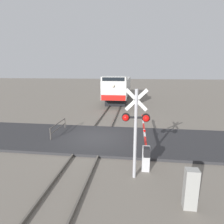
# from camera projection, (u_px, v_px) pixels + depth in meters

# --- Properties ---
(ground_plane) EXTENTS (160.00, 160.00, 0.00)m
(ground_plane) POSITION_uv_depth(u_px,v_px,m) (95.00, 140.00, 13.00)
(ground_plane) COLOR slate
(rail_track_left) EXTENTS (0.08, 80.00, 0.15)m
(rail_track_left) POSITION_uv_depth(u_px,v_px,m) (85.00, 138.00, 13.07)
(rail_track_left) COLOR #59544C
(rail_track_left) RESTS_ON ground_plane
(rail_track_right) EXTENTS (0.08, 80.00, 0.15)m
(rail_track_right) POSITION_uv_depth(u_px,v_px,m) (106.00, 139.00, 12.89)
(rail_track_right) COLOR #59544C
(rail_track_right) RESTS_ON ground_plane
(road_surface) EXTENTS (36.00, 5.31, 0.16)m
(road_surface) POSITION_uv_depth(u_px,v_px,m) (95.00, 139.00, 12.98)
(road_surface) COLOR #2D2D30
(road_surface) RESTS_ON ground_plane
(locomotive) EXTENTS (3.09, 14.61, 3.87)m
(locomotive) POSITION_uv_depth(u_px,v_px,m) (119.00, 87.00, 29.06)
(locomotive) COLOR black
(locomotive) RESTS_ON ground_plane
(crossing_signal) EXTENTS (1.18, 0.33, 4.02)m
(crossing_signal) POSITION_uv_depth(u_px,v_px,m) (136.00, 125.00, 7.92)
(crossing_signal) COLOR #ADADB2
(crossing_signal) RESTS_ON ground_plane
(crossing_gate) EXTENTS (0.36, 7.14, 1.33)m
(crossing_gate) POSITION_uv_depth(u_px,v_px,m) (145.00, 145.00, 9.93)
(crossing_gate) COLOR silver
(crossing_gate) RESTS_ON ground_plane
(utility_cabinet) EXTENTS (0.45, 0.36, 1.48)m
(utility_cabinet) POSITION_uv_depth(u_px,v_px,m) (191.00, 189.00, 6.47)
(utility_cabinet) COLOR #999993
(utility_cabinet) RESTS_ON ground_plane
(guard_railing) EXTENTS (0.08, 2.67, 0.95)m
(guard_railing) POSITION_uv_depth(u_px,v_px,m) (58.00, 127.00, 13.76)
(guard_railing) COLOR #4C4742
(guard_railing) RESTS_ON ground_plane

